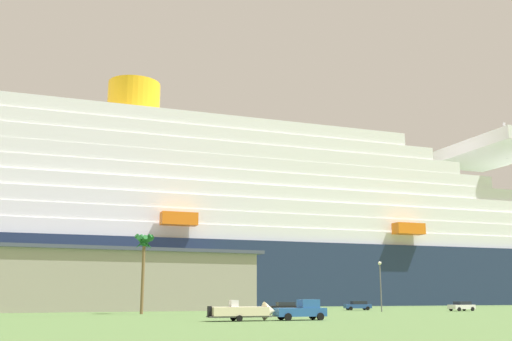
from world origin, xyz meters
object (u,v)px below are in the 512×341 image
at_px(parked_car_black_coupe, 285,307).
at_px(parked_car_white_van, 462,306).
at_px(cruise_ship, 271,236).
at_px(street_lamp, 380,279).
at_px(pickup_truck, 302,310).
at_px(small_boat_on_trailer, 246,312).
at_px(parked_car_blue_suv, 358,305).
at_px(palm_tree, 144,247).

distance_m(parked_car_black_coupe, parked_car_white_van, 31.90).
relative_size(cruise_ship, street_lamp, 37.58).
distance_m(cruise_ship, pickup_truck, 92.62).
height_order(pickup_truck, street_lamp, street_lamp).
distance_m(small_boat_on_trailer, parked_car_black_coupe, 30.20).
height_order(small_boat_on_trailer, parked_car_white_van, small_boat_on_trailer).
distance_m(pickup_truck, parked_car_blue_suv, 43.79).
bearing_deg(cruise_ship, pickup_truck, -107.08).
distance_m(pickup_truck, parked_car_black_coupe, 27.62).
relative_size(small_boat_on_trailer, street_lamp, 1.05).
bearing_deg(street_lamp, small_boat_on_trailer, -140.15).
relative_size(street_lamp, parked_car_white_van, 1.69).
height_order(street_lamp, parked_car_black_coupe, street_lamp).
relative_size(parked_car_blue_suv, parked_car_black_coupe, 1.01).
bearing_deg(street_lamp, parked_car_blue_suv, 83.17).
relative_size(cruise_ship, palm_tree, 26.30).
height_order(cruise_ship, palm_tree, cruise_ship).
bearing_deg(pickup_truck, parked_car_blue_suv, 54.80).
distance_m(small_boat_on_trailer, parked_car_white_van, 53.04).
relative_size(pickup_truck, parked_car_blue_suv, 1.14).
relative_size(small_boat_on_trailer, palm_tree, 0.73).
bearing_deg(cruise_ship, parked_car_white_van, -77.97).
relative_size(cruise_ship, pickup_truck, 53.28).
relative_size(palm_tree, street_lamp, 1.43).
height_order(cruise_ship, pickup_truck, cruise_ship).
bearing_deg(pickup_truck, parked_car_black_coupe, 73.48).
bearing_deg(small_boat_on_trailer, parked_car_blue_suv, 48.64).
bearing_deg(palm_tree, parked_car_blue_suv, 13.95).
distance_m(parked_car_blue_suv, parked_car_white_van, 17.50).
bearing_deg(parked_car_white_van, pickup_truck, -146.81).
distance_m(cruise_ship, parked_car_white_van, 64.72).
relative_size(cruise_ship, small_boat_on_trailer, 35.90).
distance_m(pickup_truck, parked_car_white_van, 47.50).
bearing_deg(parked_car_black_coupe, parked_car_blue_suv, 28.13).
xyz_separation_m(pickup_truck, parked_car_white_van, (39.75, 26.00, -0.21)).
distance_m(pickup_truck, small_boat_on_trailer, 6.39).
relative_size(pickup_truck, palm_tree, 0.49).
bearing_deg(cruise_ship, street_lamp, -92.56).
xyz_separation_m(street_lamp, parked_car_black_coupe, (-16.13, 1.28, -4.38)).
relative_size(cruise_ship, parked_car_white_van, 63.55).
bearing_deg(parked_car_white_van, small_boat_on_trailer, -150.46).
bearing_deg(parked_car_black_coupe, small_boat_on_trailer, -118.14).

